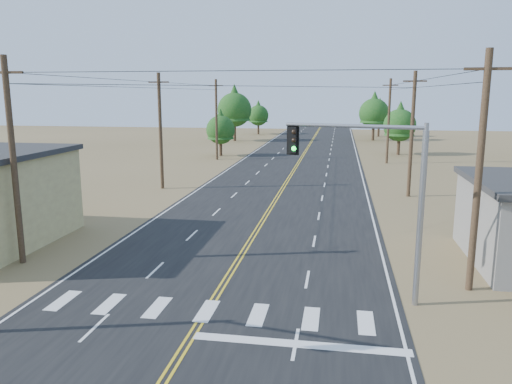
# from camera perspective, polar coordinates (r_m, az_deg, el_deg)

# --- Properties ---
(road) EXTENTS (15.00, 200.00, 0.02)m
(road) POSITION_cam_1_polar(r_m,az_deg,el_deg) (40.51, 2.47, -0.55)
(road) COLOR black
(road) RESTS_ON ground
(utility_pole_left_near) EXTENTS (1.80, 0.30, 10.00)m
(utility_pole_left_near) POSITION_cam_1_polar(r_m,az_deg,el_deg) (26.49, -25.99, 3.28)
(utility_pole_left_near) COLOR #4C3826
(utility_pole_left_near) RESTS_ON ground
(utility_pole_left_mid) EXTENTS (1.80, 0.30, 10.00)m
(utility_pole_left_mid) POSITION_cam_1_polar(r_m,az_deg,el_deg) (44.23, -10.87, 6.94)
(utility_pole_left_mid) COLOR #4C3826
(utility_pole_left_mid) RESTS_ON ground
(utility_pole_left_far) EXTENTS (1.80, 0.30, 10.00)m
(utility_pole_left_far) POSITION_cam_1_polar(r_m,az_deg,el_deg) (63.34, -4.55, 8.32)
(utility_pole_left_far) COLOR #4C3826
(utility_pole_left_far) RESTS_ON ground
(utility_pole_right_near) EXTENTS (1.80, 0.30, 10.00)m
(utility_pole_right_near) POSITION_cam_1_polar(r_m,az_deg,el_deg) (22.33, 24.13, 2.16)
(utility_pole_right_near) COLOR #4C3826
(utility_pole_right_near) RESTS_ON ground
(utility_pole_right_mid) EXTENTS (1.80, 0.30, 10.00)m
(utility_pole_right_mid) POSITION_cam_1_polar(r_m,az_deg,el_deg) (41.87, 17.38, 6.40)
(utility_pole_right_mid) COLOR #4C3826
(utility_pole_right_mid) RESTS_ON ground
(utility_pole_right_far) EXTENTS (1.80, 0.30, 10.00)m
(utility_pole_right_far) POSITION_cam_1_polar(r_m,az_deg,el_deg) (61.71, 14.93, 7.91)
(utility_pole_right_far) COLOR #4C3826
(utility_pole_right_far) RESTS_ON ground
(signal_mast_right) EXTENTS (5.50, 1.71, 7.19)m
(signal_mast_right) POSITION_cam_1_polar(r_m,az_deg,el_deg) (20.15, 13.98, 1.12)
(signal_mast_right) COLOR gray
(signal_mast_right) RESTS_ON ground
(tree_left_near) EXTENTS (3.81, 3.81, 6.36)m
(tree_left_near) POSITION_cam_1_polar(r_m,az_deg,el_deg) (67.11, -4.08, 7.44)
(tree_left_near) COLOR #3F2D1E
(tree_left_near) RESTS_ON ground
(tree_left_mid) EXTENTS (5.95, 5.95, 9.92)m
(tree_left_mid) POSITION_cam_1_polar(r_m,az_deg,el_deg) (88.56, -2.47, 9.77)
(tree_left_mid) COLOR #3F2D1E
(tree_left_mid) RESTS_ON ground
(tree_left_far) EXTENTS (4.19, 4.19, 6.98)m
(tree_left_far) POSITION_cam_1_polar(r_m,az_deg,el_deg) (103.49, 0.27, 8.99)
(tree_left_far) COLOR #3F2D1E
(tree_left_far) RESTS_ON ground
(tree_right_near) EXTENTS (4.39, 4.39, 7.31)m
(tree_right_near) POSITION_cam_1_polar(r_m,az_deg,el_deg) (70.99, 16.12, 7.71)
(tree_right_near) COLOR #3F2D1E
(tree_right_near) RESTS_ON ground
(tree_right_mid) EXTENTS (5.25, 5.25, 8.75)m
(tree_right_mid) POSITION_cam_1_polar(r_m,az_deg,el_deg) (91.90, 13.35, 9.09)
(tree_right_mid) COLOR #3F2D1E
(tree_right_mid) RESTS_ON ground
(tree_right_far) EXTENTS (4.51, 4.51, 7.52)m
(tree_right_far) POSITION_cam_1_polar(r_m,az_deg,el_deg) (100.42, 13.92, 8.78)
(tree_right_far) COLOR #3F2D1E
(tree_right_far) RESTS_ON ground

